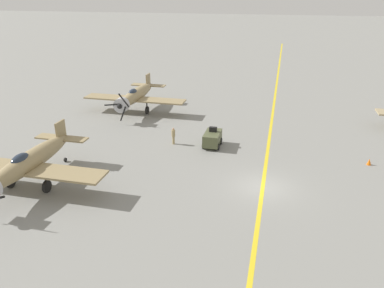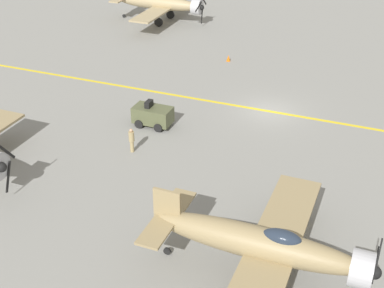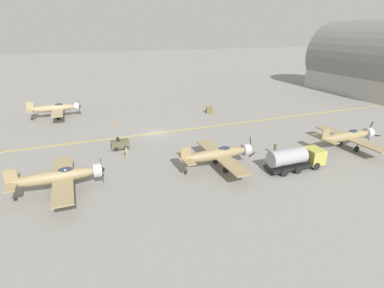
# 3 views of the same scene
# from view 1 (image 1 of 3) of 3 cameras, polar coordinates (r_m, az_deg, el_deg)

# --- Properties ---
(ground_plane) EXTENTS (400.00, 400.00, 0.00)m
(ground_plane) POSITION_cam_1_polar(r_m,az_deg,el_deg) (28.44, 10.73, -6.47)
(ground_plane) COLOR gray
(taxiway_stripe) EXTENTS (0.30, 160.00, 0.01)m
(taxiway_stripe) POSITION_cam_1_polar(r_m,az_deg,el_deg) (28.43, 10.73, -6.47)
(taxiway_stripe) COLOR yellow
(taxiway_stripe) RESTS_ON ground
(airplane_near_right) EXTENTS (12.00, 9.98, 3.65)m
(airplane_near_right) POSITION_cam_1_polar(r_m,az_deg,el_deg) (44.67, -8.62, 7.30)
(airplane_near_right) COLOR #99855C
(airplane_near_right) RESTS_ON ground
(airplane_mid_right) EXTENTS (12.00, 9.98, 3.78)m
(airplane_mid_right) POSITION_cam_1_polar(r_m,az_deg,el_deg) (29.49, -23.72, -2.64)
(airplane_mid_right) COLOR #97825A
(airplane_mid_right) RESTS_ON ground
(tow_tractor) EXTENTS (1.57, 2.60, 1.79)m
(tow_tractor) POSITION_cam_1_polar(r_m,az_deg,el_deg) (34.73, 3.13, 0.89)
(tow_tractor) COLOR #515638
(tow_tractor) RESTS_ON ground
(ground_crew_walking) EXTENTS (0.35, 0.35, 1.62)m
(ground_crew_walking) POSITION_cam_1_polar(r_m,az_deg,el_deg) (35.19, -2.86, 1.35)
(ground_crew_walking) COLOR tan
(ground_crew_walking) RESTS_ON ground
(traffic_cone) EXTENTS (0.36, 0.36, 0.55)m
(traffic_cone) POSITION_cam_1_polar(r_m,az_deg,el_deg) (34.54, 25.39, -2.46)
(traffic_cone) COLOR orange
(traffic_cone) RESTS_ON ground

